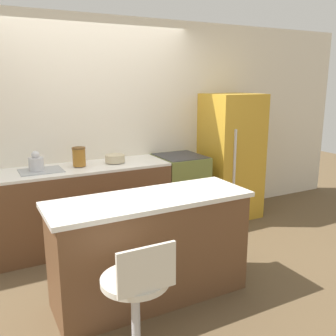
# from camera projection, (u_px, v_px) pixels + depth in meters

# --- Properties ---
(ground_plane) EXTENTS (14.00, 14.00, 0.00)m
(ground_plane) POSITION_uv_depth(u_px,v_px,m) (115.00, 250.00, 4.21)
(ground_plane) COLOR brown
(wall_back) EXTENTS (8.00, 0.06, 2.60)m
(wall_back) POSITION_uv_depth(u_px,v_px,m) (92.00, 128.00, 4.49)
(wall_back) COLOR silver
(wall_back) RESTS_ON ground_plane
(back_counter) EXTENTS (2.09, 0.62, 0.93)m
(back_counter) POSITION_uv_depth(u_px,v_px,m) (78.00, 207.00, 4.25)
(back_counter) COLOR brown
(back_counter) RESTS_ON ground_plane
(kitchen_island) EXTENTS (1.72, 0.60, 0.92)m
(kitchen_island) POSITION_uv_depth(u_px,v_px,m) (151.00, 248.00, 3.20)
(kitchen_island) COLOR brown
(kitchen_island) RESTS_ON ground_plane
(oven_range) EXTENTS (0.57, 0.63, 0.93)m
(oven_range) POSITION_uv_depth(u_px,v_px,m) (180.00, 191.00, 4.86)
(oven_range) COLOR olive
(oven_range) RESTS_ON ground_plane
(refrigerator) EXTENTS (0.71, 0.67, 1.69)m
(refrigerator) POSITION_uv_depth(u_px,v_px,m) (231.00, 156.00, 5.13)
(refrigerator) COLOR gold
(refrigerator) RESTS_ON ground_plane
(stool_chair) EXTENTS (0.45, 0.45, 0.91)m
(stool_chair) POSITION_uv_depth(u_px,v_px,m) (137.00, 303.00, 2.43)
(stool_chair) COLOR #B7B7BC
(stool_chair) RESTS_ON ground_plane
(kettle) EXTENTS (0.16, 0.16, 0.21)m
(kettle) POSITION_uv_depth(u_px,v_px,m) (36.00, 163.00, 3.95)
(kettle) COLOR silver
(kettle) RESTS_ON back_counter
(mixing_bowl) EXTENTS (0.23, 0.23, 0.09)m
(mixing_bowl) POSITION_uv_depth(u_px,v_px,m) (115.00, 158.00, 4.36)
(mixing_bowl) COLOR #C1B28E
(mixing_bowl) RESTS_ON back_counter
(canister_jar) EXTENTS (0.15, 0.15, 0.21)m
(canister_jar) POSITION_uv_depth(u_px,v_px,m) (79.00, 157.00, 4.16)
(canister_jar) COLOR #9E6623
(canister_jar) RESTS_ON back_counter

